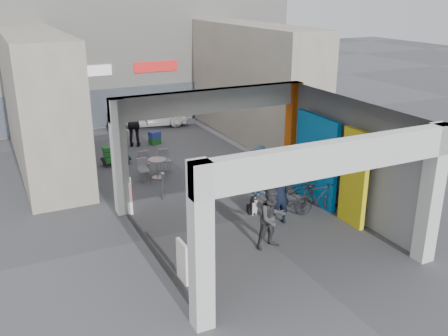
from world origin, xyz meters
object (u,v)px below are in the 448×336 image
produce_stand (116,158)px  bicycle_front (295,190)px  cafe_set (152,168)px  white_van (148,113)px  man_with_dog (279,193)px  border_collie (253,206)px  man_elderly (259,169)px  man_crates (134,124)px  man_back_turned (272,218)px  bicycle_rear (318,197)px

produce_stand → bicycle_front: bicycle_front is taller
cafe_set → produce_stand: bearing=115.7°
white_van → man_with_dog: bearing=-170.7°
produce_stand → border_collie: (2.57, -6.24, -0.03)m
cafe_set → man_elderly: (2.68, -3.06, 0.53)m
bicycle_front → man_crates: bearing=31.9°
border_collie → man_with_dog: (0.34, -0.88, 0.69)m
cafe_set → man_with_dog: 5.72m
border_collie → bicycle_front: bearing=19.4°
cafe_set → man_back_turned: 6.56m
produce_stand → man_back_turned: bearing=-62.0°
man_back_turned → bicycle_rear: size_ratio=1.02×
bicycle_front → man_back_turned: bearing=147.8°
produce_stand → man_back_turned: size_ratio=0.64×
man_back_turned → bicycle_rear: bearing=24.4°
produce_stand → bicycle_front: 7.40m
bicycle_rear → cafe_set: bearing=38.1°
produce_stand → man_elderly: bearing=-39.6°
man_with_dog → bicycle_rear: size_ratio=1.16×
man_elderly → produce_stand: bearing=127.0°
border_collie → man_crates: 8.35m
border_collie → man_elderly: 1.78m
produce_stand → man_with_dog: size_ratio=0.57×
bicycle_front → produce_stand: bearing=46.9°
border_collie → man_crates: man_crates is taller
man_back_turned → border_collie: bearing=71.3°
produce_stand → cafe_set: bearing=-50.0°
produce_stand → white_van: 5.77m
man_back_turned → man_crates: size_ratio=0.84×
cafe_set → produce_stand: (-0.87, 1.82, -0.02)m
white_van → man_back_turned: bearing=-174.6°
border_collie → man_back_turned: 2.17m
cafe_set → bicycle_front: (3.26, -4.32, 0.14)m
man_with_dog → man_back_turned: bearing=56.1°
border_collie → man_back_turned: man_back_turned is taller
cafe_set → white_van: bearing=73.4°
bicycle_rear → bicycle_front: bearing=20.4°
man_with_dog → bicycle_front: bearing=-136.9°
border_collie → man_back_turned: bearing=-89.9°
man_back_turned → bicycle_front: bearing=41.7°
produce_stand → bicycle_front: bearing=-41.7°
cafe_set → produce_stand: size_ratio=1.30×
produce_stand → man_elderly: size_ratio=0.65×
man_with_dog → produce_stand: bearing=-63.4°
produce_stand → man_back_turned: 8.51m
cafe_set → bicycle_front: bearing=-53.0°
produce_stand → man_with_dog: bearing=-53.5°
man_elderly → white_van: 9.87m
bicycle_front → bicycle_rear: 0.91m
produce_stand → man_with_dog: (2.90, -7.12, 0.66)m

